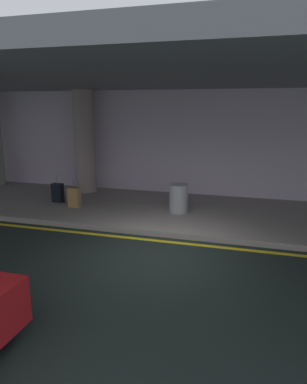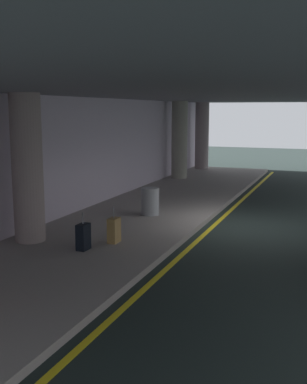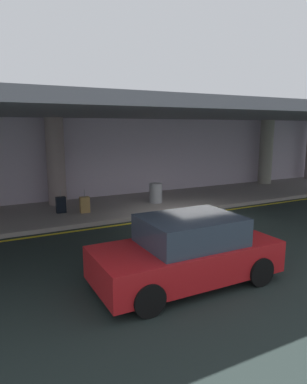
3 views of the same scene
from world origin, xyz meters
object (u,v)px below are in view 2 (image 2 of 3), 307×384
support_column_right_mid (202,136)px  support_column_left_mid (27,168)px  suitcase_upright_primary (114,230)px  suitcase_upright_secondary (83,237)px  trash_bin_steel (150,201)px  support_column_center (179,140)px

support_column_right_mid → support_column_left_mid: bearing=180.0°
support_column_right_mid → suitcase_upright_primary: 15.62m
support_column_left_mid → suitcase_upright_secondary: support_column_left_mid is taller
suitcase_upright_primary → suitcase_upright_secondary: same height
support_column_left_mid → trash_bin_steel: (3.86, -1.71, -1.40)m
support_column_left_mid → support_column_right_mid: bearing=0.0°
support_column_center → suitcase_upright_secondary: (-12.23, -1.65, -1.51)m
support_column_center → suitcase_upright_secondary: size_ratio=4.06×
support_column_left_mid → support_column_center: size_ratio=1.00×
suitcase_upright_secondary → trash_bin_steel: suitcase_upright_secondary is taller
trash_bin_steel → suitcase_upright_secondary: bearing=179.1°
support_column_left_mid → trash_bin_steel: size_ratio=4.29×
support_column_center → suitcase_upright_primary: bearing=-169.8°
support_column_center → support_column_right_mid: 4.00m
support_column_left_mid → suitcase_upright_primary: 2.61m
suitcase_upright_secondary → trash_bin_steel: 4.09m
suitcase_upright_secondary → trash_bin_steel: size_ratio=1.06×
trash_bin_steel → suitcase_upright_primary: bearing=-174.2°
support_column_left_mid → suitcase_upright_primary: size_ratio=4.06×
suitcase_upright_secondary → support_column_center: bearing=1.5°
support_column_left_mid → support_column_right_mid: 16.00m
support_column_left_mid → suitcase_upright_secondary: bearing=-97.9°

